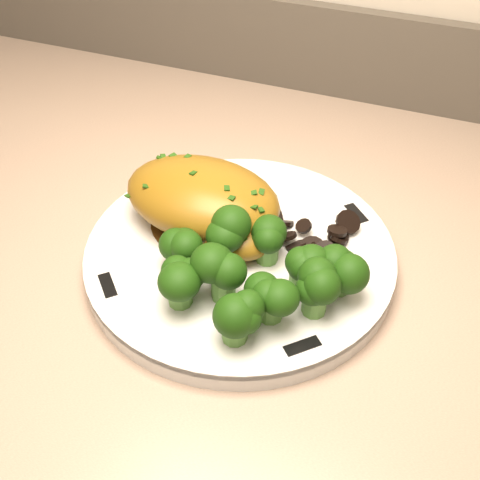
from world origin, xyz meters
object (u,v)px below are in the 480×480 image
(chicken_breast, at_px, (206,202))
(broccoli_florets, at_px, (254,270))
(counter, at_px, (166,414))
(plate, at_px, (240,255))

(chicken_breast, bearing_deg, broccoli_florets, -38.74)
(counter, relative_size, broccoli_florets, 11.83)
(chicken_breast, height_order, broccoli_florets, chicken_breast)
(counter, height_order, plate, counter)
(plate, xyz_separation_m, broccoli_florets, (0.03, -0.05, 0.04))
(counter, bearing_deg, broccoli_florets, -28.78)
(plate, bearing_deg, chicken_breast, 156.48)
(counter, relative_size, plate, 6.72)
(counter, xyz_separation_m, plate, (0.14, -0.05, 0.44))
(chicken_breast, bearing_deg, plate, -19.88)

